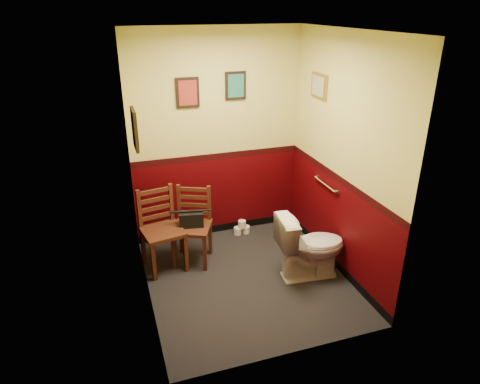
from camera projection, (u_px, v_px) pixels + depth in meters
The scene contains 17 objects.
floor at pixel (247, 279), 4.94m from camera, with size 2.20×2.40×0.00m, color black.
ceiling at pixel (249, 30), 3.85m from camera, with size 2.20×2.40×0.00m, color silver.
wall_back at pixel (217, 138), 5.44m from camera, with size 2.20×2.70×0.00m, color #3C0206.
wall_front at pixel (298, 222), 3.35m from camera, with size 2.20×2.70×0.00m, color #3C0206.
wall_left at pixel (139, 183), 4.08m from camera, with size 2.40×2.70×0.00m, color #3C0206.
wall_right at pixel (342, 159), 4.71m from camera, with size 2.40×2.70×0.00m, color #3C0206.
grab_bar at pixel (325, 184), 5.08m from camera, with size 0.05×0.56×0.06m.
framed_print_back_a at pixel (188, 93), 5.08m from camera, with size 0.28×0.04×0.36m.
framed_print_back_b at pixel (236, 86), 5.23m from camera, with size 0.26×0.04×0.34m.
framed_print_left at pixel (135, 129), 3.97m from camera, with size 0.04×0.30×0.38m.
framed_print_right at pixel (319, 86), 4.94m from camera, with size 0.04×0.34×0.28m.
toilet at pixel (311, 246), 4.87m from camera, with size 0.44×0.79×0.77m, color white.
toilet_brush at pixel (323, 266), 5.08m from camera, with size 0.11×0.11×0.39m.
chair_left at pixel (161, 230), 5.01m from camera, with size 0.53×0.53×0.98m.
chair_right at pixel (192, 226), 5.15m from camera, with size 0.58×0.58×0.93m.
handbag at pixel (191, 219), 5.07m from camera, with size 0.31×0.19×0.21m.
tp_stack at pixel (242, 228), 5.90m from camera, with size 0.23×0.12×0.20m.
Camera 1 is at (-1.36, -3.88, 2.92)m, focal length 32.00 mm.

